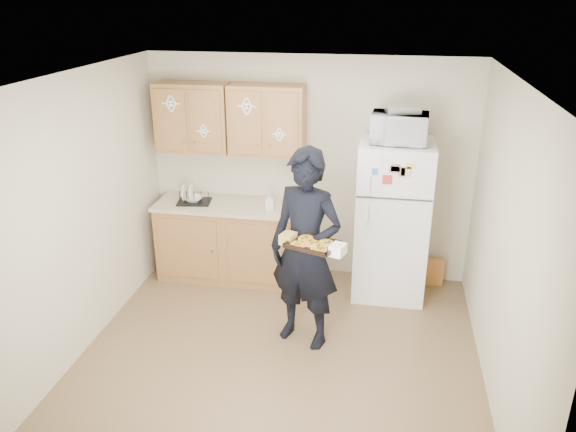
% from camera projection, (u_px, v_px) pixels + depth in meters
% --- Properties ---
extents(floor, '(3.60, 3.60, 0.00)m').
position_uv_depth(floor, '(278.00, 358.00, 5.11)').
color(floor, brown).
rests_on(floor, ground).
extents(ceiling, '(3.60, 3.60, 0.00)m').
position_uv_depth(ceiling, '(276.00, 79.00, 4.17)').
color(ceiling, silver).
rests_on(ceiling, wall_back).
extents(wall_back, '(3.60, 0.04, 2.50)m').
position_uv_depth(wall_back, '(309.00, 169.00, 6.28)').
color(wall_back, beige).
rests_on(wall_back, floor).
extents(wall_front, '(3.60, 0.04, 2.50)m').
position_uv_depth(wall_front, '(212.00, 366.00, 3.00)').
color(wall_front, beige).
rests_on(wall_front, floor).
extents(wall_left, '(0.04, 3.60, 2.50)m').
position_uv_depth(wall_left, '(77.00, 218.00, 4.94)').
color(wall_left, beige).
rests_on(wall_left, floor).
extents(wall_right, '(0.04, 3.60, 2.50)m').
position_uv_depth(wall_right, '(505.00, 249.00, 4.35)').
color(wall_right, beige).
rests_on(wall_right, floor).
extents(refrigerator, '(0.75, 0.70, 1.70)m').
position_uv_depth(refrigerator, '(392.00, 220.00, 5.94)').
color(refrigerator, white).
rests_on(refrigerator, floor).
extents(base_cabinet, '(1.60, 0.60, 0.86)m').
position_uv_depth(base_cabinet, '(231.00, 242.00, 6.44)').
color(base_cabinet, brown).
rests_on(base_cabinet, floor).
extents(countertop, '(1.64, 0.64, 0.04)m').
position_uv_depth(countertop, '(229.00, 205.00, 6.27)').
color(countertop, '#BDB491').
rests_on(countertop, base_cabinet).
extents(upper_cab_left, '(0.80, 0.33, 0.75)m').
position_uv_depth(upper_cab_left, '(193.00, 117.00, 6.10)').
color(upper_cab_left, brown).
rests_on(upper_cab_left, wall_back).
extents(upper_cab_right, '(0.80, 0.33, 0.75)m').
position_uv_depth(upper_cab_right, '(267.00, 120.00, 5.97)').
color(upper_cab_right, brown).
rests_on(upper_cab_right, wall_back).
extents(cereal_box, '(0.20, 0.07, 0.32)m').
position_uv_depth(cereal_box, '(434.00, 272.00, 6.33)').
color(cereal_box, '#DD9F4E').
rests_on(cereal_box, floor).
extents(person, '(0.80, 0.65, 1.88)m').
position_uv_depth(person, '(306.00, 250.00, 5.05)').
color(person, black).
rests_on(person, floor).
extents(baking_tray, '(0.48, 0.42, 0.04)m').
position_uv_depth(baking_tray, '(312.00, 245.00, 4.70)').
color(baking_tray, black).
rests_on(baking_tray, person).
extents(pizza_front_left, '(0.14, 0.14, 0.02)m').
position_uv_depth(pizza_front_left, '(299.00, 244.00, 4.69)').
color(pizza_front_left, orange).
rests_on(pizza_front_left, baking_tray).
extents(pizza_front_right, '(0.14, 0.14, 0.02)m').
position_uv_depth(pizza_front_right, '(319.00, 249.00, 4.60)').
color(pizza_front_right, orange).
rests_on(pizza_front_right, baking_tray).
extents(pizza_back_left, '(0.14, 0.14, 0.02)m').
position_uv_depth(pizza_back_left, '(306.00, 238.00, 4.80)').
color(pizza_back_left, orange).
rests_on(pizza_back_left, baking_tray).
extents(pizza_back_right, '(0.14, 0.14, 0.02)m').
position_uv_depth(pizza_back_right, '(326.00, 243.00, 4.71)').
color(pizza_back_right, orange).
rests_on(pizza_back_right, baking_tray).
extents(pizza_center, '(0.14, 0.14, 0.02)m').
position_uv_depth(pizza_center, '(312.00, 243.00, 4.70)').
color(pizza_center, orange).
rests_on(pizza_center, baking_tray).
extents(microwave, '(0.57, 0.40, 0.30)m').
position_uv_depth(microwave, '(399.00, 128.00, 5.52)').
color(microwave, white).
rests_on(microwave, refrigerator).
extents(foil_pan, '(0.36, 0.29, 0.07)m').
position_uv_depth(foil_pan, '(403.00, 109.00, 5.47)').
color(foil_pan, '#B2B0B8').
rests_on(foil_pan, microwave).
extents(dish_rack, '(0.40, 0.32, 0.14)m').
position_uv_depth(dish_rack, '(194.00, 197.00, 6.26)').
color(dish_rack, black).
rests_on(dish_rack, countertop).
extents(bowl, '(0.21, 0.21, 0.05)m').
position_uv_depth(bowl, '(194.00, 199.00, 6.28)').
color(bowl, white).
rests_on(bowl, dish_rack).
extents(soap_bottle, '(0.10, 0.10, 0.19)m').
position_uv_depth(soap_bottle, '(269.00, 201.00, 6.06)').
color(soap_bottle, white).
rests_on(soap_bottle, countertop).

